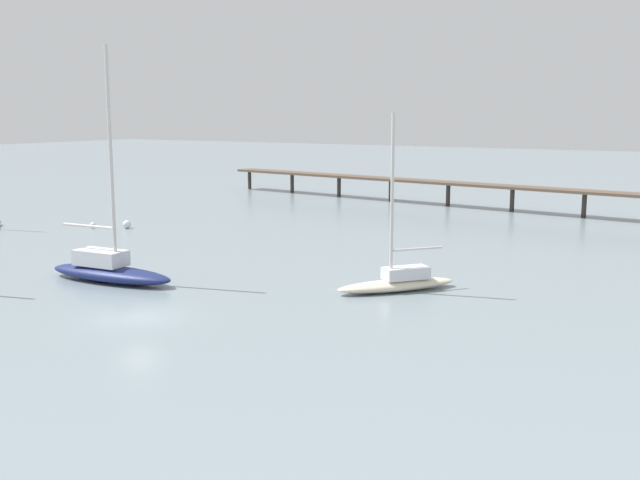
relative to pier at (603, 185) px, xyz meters
name	(u,v)px	position (x,y,z in m)	size (l,w,h in m)	color
ground_plane	(138,318)	(-13.85, -53.33, -3.56)	(400.00, 400.00, 0.00)	gray
pier	(603,185)	(0.00, 0.00, 0.00)	(74.74, 12.39, 6.97)	brown
sailboat_cream	(398,279)	(-4.42, -40.23, -2.84)	(6.39, 7.41, 11.01)	beige
sailboat_navy	(109,268)	(-21.94, -47.69, -2.64)	(9.89, 3.21, 15.23)	navy
mooring_buoy_inner	(127,224)	(-37.79, -30.29, -3.17)	(0.78, 0.78, 0.78)	silver
mooring_buoy_mid	(93,225)	(-40.76, -31.82, -3.28)	(0.56, 0.56, 0.56)	silver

